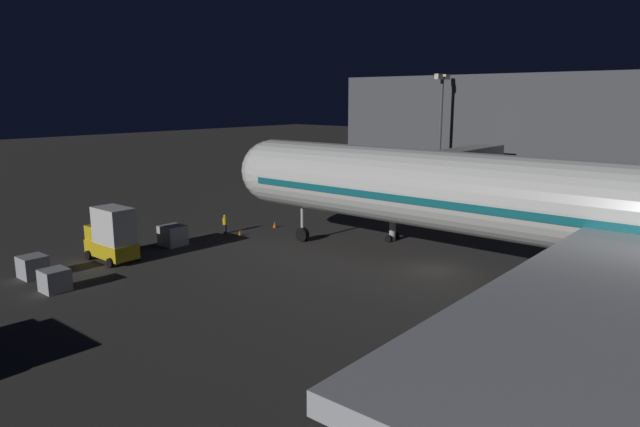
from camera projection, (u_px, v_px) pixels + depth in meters
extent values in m
plane|color=#383533|center=(436.00, 270.00, 40.10)|extent=(320.00, 320.00, 0.00)
cylinder|color=silver|center=(607.00, 210.00, 32.18)|extent=(5.49, 53.97, 5.49)
sphere|color=silver|center=(272.00, 171.00, 49.21)|extent=(5.38, 5.38, 5.38)
cube|color=#146670|center=(606.00, 217.00, 32.26)|extent=(5.54, 51.81, 0.50)
cube|color=black|center=(286.00, 161.00, 47.97)|extent=(3.02, 1.40, 0.90)
cylinder|color=black|center=(623.00, 231.00, 40.04)|extent=(2.64, 0.15, 2.64)
cylinder|color=#B7BABF|center=(597.00, 313.00, 24.74)|extent=(3.10, 5.68, 3.10)
cylinder|color=black|center=(532.00, 298.00, 26.54)|extent=(2.64, 0.15, 2.64)
cylinder|color=#B7BABF|center=(302.00, 214.00, 47.68)|extent=(0.28, 0.28, 2.44)
cylinder|color=black|center=(302.00, 234.00, 48.05)|extent=(0.45, 1.20, 1.20)
cube|color=#9E9E99|center=(447.00, 164.00, 54.24)|extent=(20.91, 2.60, 2.50)
cube|color=#9E9E99|center=(387.00, 175.00, 46.41)|extent=(3.20, 3.40, 3.00)
cube|color=black|center=(378.00, 177.00, 45.36)|extent=(0.70, 3.20, 2.70)
cylinder|color=#B7BABF|center=(393.00, 215.00, 47.87)|extent=(0.56, 0.56, 4.54)
cylinder|color=black|center=(396.00, 236.00, 48.72)|extent=(0.25, 0.60, 0.60)
cylinder|color=black|center=(388.00, 239.00, 47.82)|extent=(0.25, 0.60, 0.60)
cylinder|color=#59595E|center=(440.00, 141.00, 66.45)|extent=(0.40, 0.40, 14.19)
cube|color=#F9EFC6|center=(446.00, 77.00, 65.64)|extent=(1.10, 0.50, 0.60)
cube|color=#F9EFC6|center=(439.00, 77.00, 64.29)|extent=(1.10, 0.50, 0.60)
cube|color=yellow|center=(112.00, 249.00, 42.32)|extent=(2.00, 4.48, 1.10)
cube|color=silver|center=(114.00, 225.00, 41.59)|extent=(1.90, 3.13, 2.69)
cube|color=yellow|center=(101.00, 232.00, 43.01)|extent=(1.80, 1.60, 1.10)
cylinder|color=black|center=(114.00, 249.00, 44.22)|extent=(0.24, 0.70, 0.70)
cylinder|color=black|center=(88.00, 255.00, 42.63)|extent=(0.24, 0.70, 0.70)
cylinder|color=black|center=(136.00, 257.00, 42.24)|extent=(0.24, 0.70, 0.70)
cylinder|color=black|center=(110.00, 263.00, 40.65)|extent=(0.24, 0.70, 0.70)
cube|color=#B7BABF|center=(173.00, 235.00, 46.73)|extent=(1.81, 1.89, 1.67)
cube|color=#B7BABF|center=(33.00, 267.00, 38.35)|extent=(1.62, 1.68, 1.50)
cube|color=#B7BABF|center=(55.00, 280.00, 35.62)|extent=(1.56, 1.56, 1.44)
cylinder|color=black|center=(225.00, 229.00, 50.92)|extent=(0.28, 0.28, 0.82)
cylinder|color=yellow|center=(225.00, 221.00, 50.78)|extent=(0.40, 0.40, 0.62)
sphere|color=tan|center=(225.00, 216.00, 50.69)|extent=(0.24, 0.24, 0.24)
sphere|color=yellow|center=(225.00, 216.00, 50.68)|extent=(0.23, 0.23, 0.23)
cone|color=orange|center=(275.00, 225.00, 53.23)|extent=(0.36, 0.36, 0.55)
cone|color=orange|center=(240.00, 233.00, 49.94)|extent=(0.36, 0.36, 0.55)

